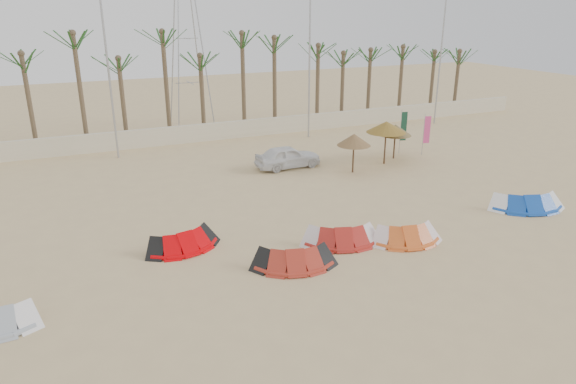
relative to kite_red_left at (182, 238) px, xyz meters
name	(u,v)px	position (x,y,z in m)	size (l,w,h in m)	color
ground	(354,275)	(5.26, -4.95, -0.42)	(120.00, 120.00, 0.00)	tan
boundary_wall	(199,133)	(5.26, 17.05, 0.23)	(60.00, 0.30, 1.30)	beige
palm_line	(198,50)	(5.93, 18.55, 6.03)	(52.00, 4.00, 7.70)	brown
lamp_b	(109,68)	(-0.70, 15.05, 5.35)	(1.25, 0.14, 11.00)	#A5A8AD
lamp_c	(310,59)	(13.30, 15.05, 5.35)	(1.25, 0.14, 11.00)	#A5A8AD
lamp_d	(441,54)	(25.30, 15.05, 5.35)	(1.25, 0.14, 11.00)	#A5A8AD
pylon	(193,124)	(6.26, 23.05, -0.42)	(3.00, 3.00, 14.00)	#A5A8AD
kite_red_left	(182,238)	(0.00, 0.00, 0.00)	(3.29, 2.03, 0.90)	#DD0005
kite_red_mid	(291,254)	(3.46, -3.21, 0.00)	(3.47, 2.23, 0.90)	#AA2C1D
kite_red_right	(338,233)	(6.12, -2.19, 0.00)	(3.58, 2.35, 0.90)	#AE221A
kite_orange	(403,232)	(8.69, -3.23, 0.00)	(3.20, 2.04, 0.90)	orange
kite_blue	(522,199)	(16.40, -2.44, 0.00)	(3.96, 2.54, 0.90)	#1449B3
parasol_left	(354,140)	(11.72, 5.94, 1.59)	(2.02, 2.02, 2.36)	#4C331E
parasol_mid	(386,127)	(14.47, 6.68, 1.95)	(2.47, 2.47, 2.73)	#4C331E
parasol_right	(395,130)	(15.73, 7.44, 1.49)	(2.10, 2.10, 2.26)	#4C331E
flag_pink	(426,131)	(18.12, 7.36, 1.23)	(0.44, 0.16, 2.78)	#A5A8AD
flag_green	(403,127)	(16.97, 8.35, 1.35)	(0.45, 0.10, 2.99)	#A5A8AD
car	(288,157)	(8.57, 8.43, 0.27)	(1.63, 4.06, 1.38)	white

